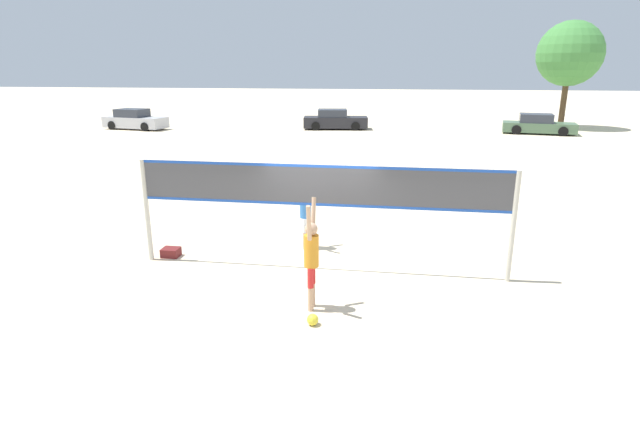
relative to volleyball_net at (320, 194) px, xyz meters
name	(u,v)px	position (x,y,z in m)	size (l,w,h in m)	color
ground_plane	(320,269)	(0.00, 0.00, -1.80)	(200.00, 200.00, 0.00)	beige
volleyball_net	(320,194)	(0.00, 0.00, 0.00)	(8.38, 0.11, 2.45)	beige
player_spiker	(311,253)	(0.13, -1.92, -0.67)	(0.28, 0.71, 2.14)	tan
player_blocker	(305,209)	(-0.58, 1.37, -0.74)	(0.28, 0.69, 2.02)	tan
volleyball	(313,320)	(0.26, -2.57, -1.69)	(0.21, 0.21, 0.21)	yellow
gear_bag	(171,252)	(-3.75, 0.26, -1.69)	(0.41, 0.34, 0.21)	maroon
parked_car_near	(135,120)	(-17.94, 24.82, -1.13)	(4.98, 2.56, 1.51)	#B7B7BC
parked_car_mid	(335,120)	(-3.06, 27.19, -1.14)	(4.94, 2.43, 1.47)	#232328
parked_car_far	(538,125)	(11.35, 26.61, -1.18)	(5.02, 2.63, 1.38)	#4C6B4C
tree_left_cluster	(570,54)	(14.01, 30.53, 3.65)	(4.72, 4.72, 7.83)	#4C3823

